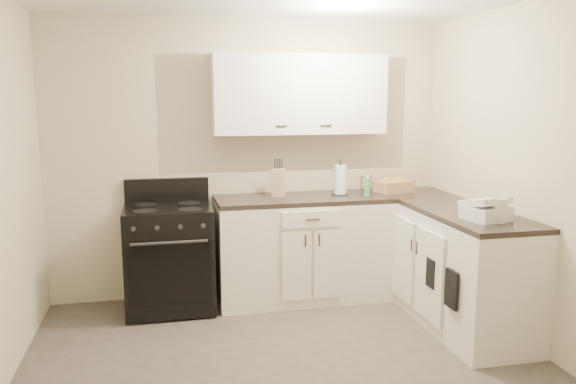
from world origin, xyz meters
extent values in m
plane|color=#473F38|center=(0.00, 0.00, 0.00)|extent=(3.60, 3.60, 0.00)
plane|color=beige|center=(0.00, 1.80, 1.25)|extent=(3.60, 0.00, 3.60)
plane|color=beige|center=(1.80, 0.00, 1.25)|extent=(0.00, 3.60, 3.60)
plane|color=beige|center=(0.00, -1.80, 1.25)|extent=(3.60, 0.00, 3.60)
cube|color=white|center=(0.43, 1.50, 0.45)|extent=(1.55, 0.60, 0.90)
cube|color=white|center=(1.50, 0.85, 0.45)|extent=(0.60, 1.90, 0.90)
cube|color=black|center=(0.43, 1.50, 0.92)|extent=(1.55, 0.60, 0.04)
cube|color=black|center=(1.50, 0.85, 0.92)|extent=(0.60, 1.90, 0.04)
cube|color=white|center=(0.43, 1.65, 1.84)|extent=(1.55, 0.30, 0.70)
cube|color=black|center=(-0.76, 1.48, 0.46)|extent=(0.73, 0.63, 0.89)
cube|color=tan|center=(0.21, 1.58, 1.06)|extent=(0.14, 0.13, 0.25)
cylinder|color=white|center=(0.78, 1.54, 1.07)|extent=(0.12, 0.12, 0.27)
cylinder|color=green|center=(0.99, 1.40, 1.02)|extent=(0.06, 0.06, 0.16)
cube|color=black|center=(1.12, 1.76, 1.00)|extent=(0.11, 0.06, 0.13)
cube|color=tan|center=(1.31, 1.55, 0.99)|extent=(0.37, 0.29, 0.11)
cube|color=white|center=(1.47, 0.27, 0.99)|extent=(0.33, 0.32, 0.10)
cylinder|color=silver|center=(1.51, 0.18, 1.03)|extent=(0.13, 0.13, 0.17)
cube|color=black|center=(1.18, 0.19, 0.47)|extent=(0.02, 0.16, 0.28)
cube|color=black|center=(1.18, 0.50, 0.49)|extent=(0.02, 0.13, 0.22)
camera|label=1|loc=(-0.79, -3.27, 1.81)|focal=35.00mm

